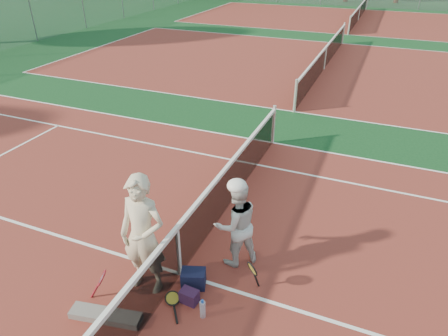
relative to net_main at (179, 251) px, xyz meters
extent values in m
plane|color=#0F3919|center=(0.00, 0.00, -0.51)|extent=(130.00, 130.00, 0.00)
cube|color=maroon|center=(0.00, 0.00, -0.51)|extent=(23.77, 10.97, 0.01)
cube|color=maroon|center=(0.00, 13.50, -0.51)|extent=(23.77, 10.97, 0.01)
cube|color=maroon|center=(0.00, 27.00, -0.51)|extent=(23.77, 10.97, 0.01)
imported|color=beige|center=(-0.35, -0.42, 0.52)|extent=(0.77, 0.52, 2.07)
imported|color=silver|center=(0.74, 0.68, 0.29)|extent=(0.98, 0.97, 1.60)
cube|color=black|center=(0.33, -0.14, -0.36)|extent=(0.45, 0.38, 0.31)
cube|color=black|center=(0.41, -0.47, -0.40)|extent=(0.29, 0.21, 0.23)
cube|color=#67615D|center=(-0.60, -1.24, -0.45)|extent=(1.12, 0.45, 0.11)
cylinder|color=#C9E2FF|center=(0.73, -0.65, -0.36)|extent=(0.09, 0.09, 0.30)
camera|label=1|loc=(2.59, -4.33, 4.41)|focal=32.00mm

